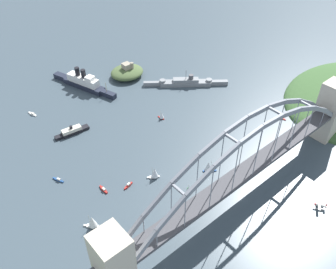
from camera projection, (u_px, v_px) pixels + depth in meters
The scene contains 17 objects.
ground_plane at pixel (240, 197), 257.06m from camera, with size 1400.00×1400.00×0.00m, color #3D4C56.
harbor_arch_bridge at pixel (246, 170), 239.18m from camera, with size 275.82×18.35×70.19m.
ocean_liner at pixel (83, 82), 363.88m from camera, with size 29.99×77.95×21.13m.
naval_cruiser at pixel (186, 82), 369.07m from camera, with size 70.34×57.89×17.58m.
harbor_ferry_steamer at pixel (72, 131), 310.01m from camera, with size 30.82×8.94×8.02m.
fort_island_mid_harbor at pixel (127, 72), 381.04m from camera, with size 35.49×31.72×16.13m.
seaplane_taxiing_near_bridge at pixel (320, 206), 248.22m from camera, with size 9.72×8.90×5.21m.
small_boat_0 at pixel (155, 173), 268.59m from camera, with size 9.06×7.39×11.09m.
small_boat_1 at pixel (92, 221), 234.58m from camera, with size 9.11×9.05×11.58m.
small_boat_2 at pixel (33, 114), 331.88m from camera, with size 4.18×10.67×1.99m.
small_boat_3 at pixel (58, 180), 268.83m from camera, with size 4.89×9.44×2.38m.
small_boat_4 at pixel (281, 118), 327.42m from camera, with size 1.96×8.58×2.22m.
small_boat_5 at pixel (104, 189), 261.54m from camera, with size 2.08×9.26×2.37m.
small_boat_6 at pixel (209, 167), 273.46m from camera, with size 9.75×8.50×11.12m.
small_boat_7 at pixel (162, 115), 325.28m from camera, with size 4.57×7.34×8.09m.
small_boat_8 at pixel (189, 189), 258.60m from camera, with size 4.83×5.81×7.12m.
small_boat_9 at pixel (128, 185), 264.51m from camera, with size 8.49×2.97×2.57m.
Camera 1 is at (-148.37, -93.48, 200.07)m, focal length 38.41 mm.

